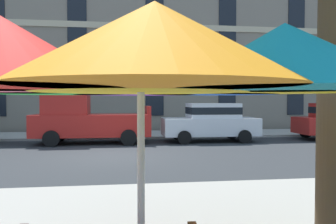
{
  "coord_description": "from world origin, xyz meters",
  "views": [
    {
      "loc": [
        0.27,
        -11.7,
        1.88
      ],
      "look_at": [
        2.32,
        3.2,
        1.4
      ],
      "focal_mm": 36.41,
      "sensor_mm": 36.0,
      "label": 1
    }
  ],
  "objects": [
    {
      "name": "sedan_white",
      "position": [
        4.4,
        3.7,
        0.95
      ],
      "size": [
        4.4,
        1.98,
        1.78
      ],
      "color": "silver",
      "rests_on": "ground"
    },
    {
      "name": "sidewalk_far",
      "position": [
        0.0,
        6.8,
        0.06
      ],
      "size": [
        56.0,
        3.6,
        0.12
      ],
      "primitive_type": "cube",
      "color": "#B2ADA3",
      "rests_on": "ground"
    },
    {
      "name": "pickup_red",
      "position": [
        -1.25,
        3.7,
        1.03
      ],
      "size": [
        5.1,
        2.12,
        2.2
      ],
      "color": "#B21E19",
      "rests_on": "ground"
    },
    {
      "name": "apartment_building",
      "position": [
        0.0,
        14.99,
        6.4
      ],
      "size": [
        45.73,
        12.08,
        12.8
      ],
      "color": "gray",
      "rests_on": "ground"
    },
    {
      "name": "ground_plane",
      "position": [
        0.0,
        0.0,
        0.0
      ],
      "size": [
        120.0,
        120.0,
        0.0
      ],
      "primitive_type": "plane",
      "color": "#2D3033"
    },
    {
      "name": "patio_umbrella",
      "position": [
        0.43,
        -9.0,
        2.15
      ],
      "size": [
        3.62,
        3.62,
        2.42
      ],
      "color": "silver",
      "rests_on": "ground"
    }
  ]
}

